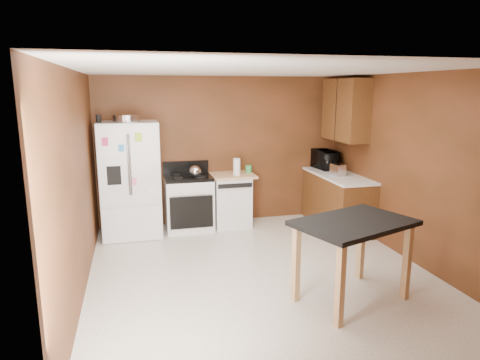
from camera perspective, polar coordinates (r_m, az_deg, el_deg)
name	(u,v)px	position (r m, az deg, el deg)	size (l,w,h in m)	color
floor	(259,271)	(5.60, 2.54, -12.08)	(4.50, 4.50, 0.00)	white
ceiling	(261,70)	(5.11, 2.81, 14.44)	(4.50, 4.50, 0.00)	white
wall_back	(222,151)	(7.36, -2.38, 3.94)	(4.20, 4.20, 0.00)	brown
wall_front	(350,236)	(3.20, 14.43, -7.24)	(4.20, 4.20, 0.00)	brown
wall_left	(77,185)	(5.04, -20.87, -0.62)	(4.50, 4.50, 0.00)	brown
wall_right	(410,168)	(6.15, 21.78, 1.48)	(4.50, 4.50, 0.00)	brown
roasting_pan	(126,118)	(6.76, -14.91, 7.98)	(0.43, 0.43, 0.11)	silver
pen_cup	(98,118)	(6.71, -18.35, 7.79)	(0.08, 0.08, 0.12)	black
kettle	(195,171)	(6.87, -6.01, 1.15)	(0.19, 0.19, 0.19)	silver
paper_towel	(237,167)	(7.07, -0.44, 1.79)	(0.12, 0.12, 0.28)	white
green_canister	(249,169)	(7.30, 1.14, 1.51)	(0.11, 0.11, 0.12)	green
toaster	(338,170)	(7.18, 12.90, 1.35)	(0.16, 0.25, 0.18)	silver
microwave	(325,160)	(7.73, 11.29, 2.60)	(0.54, 0.37, 0.30)	black
refrigerator	(130,179)	(6.89, -14.40, 0.07)	(0.90, 0.80, 1.80)	white
gas_range	(189,202)	(7.10, -6.85, -2.92)	(0.76, 0.68, 1.10)	white
dishwasher	(231,199)	(7.25, -1.22, -2.61)	(0.78, 0.63, 0.89)	white
right_cabinets	(340,173)	(7.31, 13.17, 0.86)	(0.63, 1.58, 2.45)	brown
island	(353,233)	(4.78, 14.89, -6.87)	(1.43, 1.18, 0.91)	black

